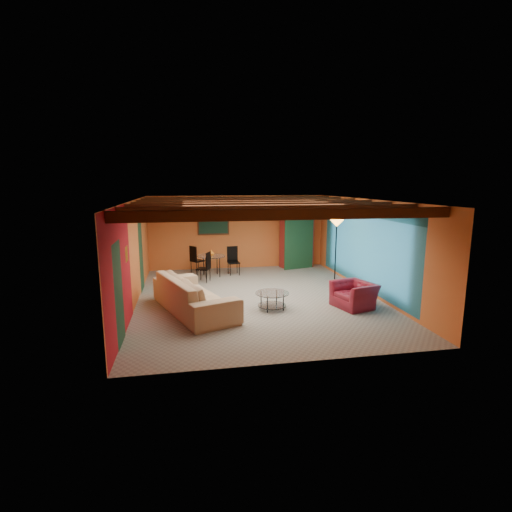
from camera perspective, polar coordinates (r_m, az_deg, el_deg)
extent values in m
cube|color=gray|center=(10.84, 0.19, -6.18)|extent=(6.50, 8.00, 0.01)
cube|color=silver|center=(10.38, 0.20, 8.24)|extent=(6.50, 8.00, 0.01)
cube|color=#CB652F|center=(14.43, -2.72, 3.54)|extent=(6.50, 0.02, 2.70)
cube|color=maroon|center=(10.44, -17.63, 0.28)|extent=(0.02, 8.00, 2.70)
cube|color=#2B6B7E|center=(11.56, 16.24, 1.33)|extent=(0.02, 8.00, 2.70)
imported|color=tan|center=(9.75, -9.16, -5.56)|extent=(2.15, 3.24, 0.88)
imported|color=maroon|center=(10.28, 14.25, -5.57)|extent=(1.12, 1.21, 0.65)
cube|color=maroon|center=(14.64, 6.02, 2.30)|extent=(1.27, 0.84, 2.04)
cube|color=black|center=(14.27, -6.31, 4.62)|extent=(1.05, 0.03, 0.65)
imported|color=#26661E|center=(14.51, 6.12, 7.25)|extent=(0.47, 0.42, 0.49)
imported|color=orange|center=(13.17, -6.63, 1.65)|extent=(0.26, 0.26, 0.21)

